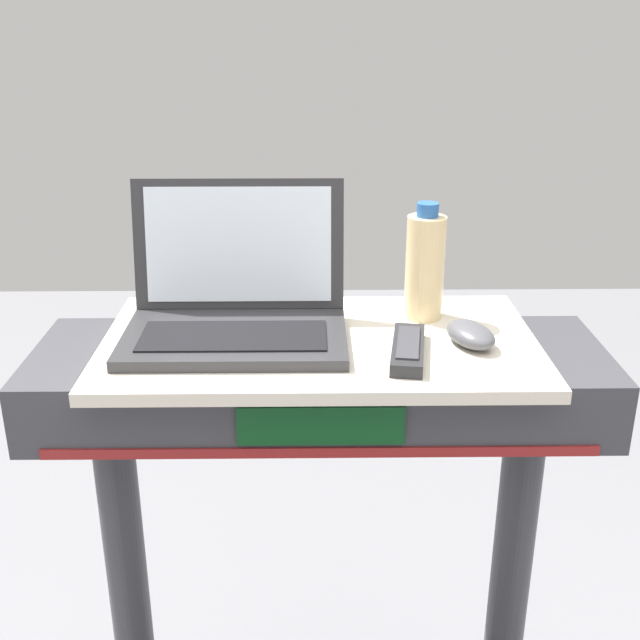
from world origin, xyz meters
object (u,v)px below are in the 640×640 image
at_px(computer_mouse, 470,335).
at_px(tv_remote, 408,349).
at_px(water_bottle, 425,266).
at_px(laptop, 236,306).

relative_size(computer_mouse, tv_remote, 0.61).
relative_size(water_bottle, tv_remote, 1.17).
relative_size(laptop, tv_remote, 2.06).
relative_size(laptop, computer_mouse, 3.40).
height_order(laptop, computer_mouse, laptop).
relative_size(computer_mouse, water_bottle, 0.52).
xyz_separation_m(computer_mouse, water_bottle, (-0.06, 0.12, 0.07)).
xyz_separation_m(laptop, computer_mouse, (0.36, -0.05, -0.03)).
bearing_deg(water_bottle, computer_mouse, -64.67).
height_order(laptop, water_bottle, laptop).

